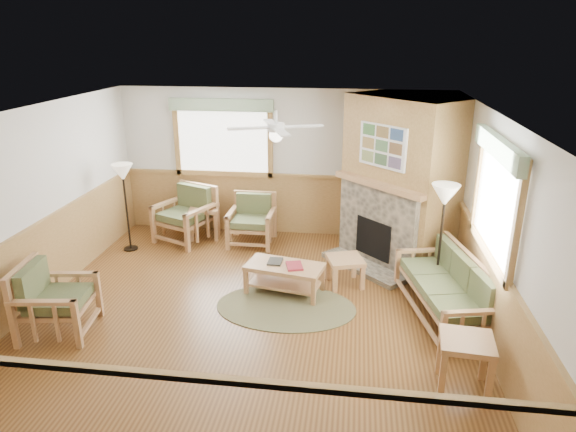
# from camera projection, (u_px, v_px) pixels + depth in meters

# --- Properties ---
(floor) EXTENTS (6.00, 6.00, 0.01)m
(floor) POSITION_uv_depth(u_px,v_px,m) (253.00, 310.00, 7.08)
(floor) COLOR brown
(floor) RESTS_ON ground
(ceiling) EXTENTS (6.00, 6.00, 0.01)m
(ceiling) POSITION_uv_depth(u_px,v_px,m) (247.00, 113.00, 6.17)
(ceiling) COLOR white
(ceiling) RESTS_ON floor
(wall_back) EXTENTS (6.00, 0.02, 2.70)m
(wall_back) POSITION_uv_depth(u_px,v_px,m) (283.00, 163.00, 9.42)
(wall_back) COLOR silver
(wall_back) RESTS_ON floor
(wall_front) EXTENTS (6.00, 0.02, 2.70)m
(wall_front) POSITION_uv_depth(u_px,v_px,m) (169.00, 354.00, 3.82)
(wall_front) COLOR silver
(wall_front) RESTS_ON floor
(wall_left) EXTENTS (0.02, 6.00, 2.70)m
(wall_left) POSITION_uv_depth(u_px,v_px,m) (35.00, 208.00, 6.99)
(wall_left) COLOR silver
(wall_left) RESTS_ON floor
(wall_right) EXTENTS (0.02, 6.00, 2.70)m
(wall_right) POSITION_uv_depth(u_px,v_px,m) (492.00, 229.00, 6.25)
(wall_right) COLOR silver
(wall_right) RESTS_ON floor
(wainscot) EXTENTS (6.00, 6.00, 1.10)m
(wainscot) POSITION_uv_depth(u_px,v_px,m) (252.00, 274.00, 6.89)
(wainscot) COLOR #9E7641
(wainscot) RESTS_ON floor
(fireplace) EXTENTS (3.11, 3.11, 2.70)m
(fireplace) POSITION_uv_depth(u_px,v_px,m) (400.00, 181.00, 8.28)
(fireplace) COLOR #9E7641
(fireplace) RESTS_ON floor
(window_back) EXTENTS (1.90, 0.16, 1.50)m
(window_back) POSITION_uv_depth(u_px,v_px,m) (221.00, 97.00, 9.12)
(window_back) COLOR white
(window_back) RESTS_ON wall_back
(window_right) EXTENTS (0.16, 1.90, 1.50)m
(window_right) POSITION_uv_depth(u_px,v_px,m) (506.00, 136.00, 5.67)
(window_right) COLOR white
(window_right) RESTS_ON wall_right
(ceiling_fan) EXTENTS (1.59, 1.59, 0.36)m
(ceiling_fan) POSITION_uv_depth(u_px,v_px,m) (276.00, 113.00, 6.42)
(ceiling_fan) COLOR white
(ceiling_fan) RESTS_ON ceiling
(sofa) EXTENTS (1.98, 1.16, 0.86)m
(sofa) POSITION_uv_depth(u_px,v_px,m) (444.00, 287.00, 6.79)
(sofa) COLOR #AD7D51
(sofa) RESTS_ON floor
(armchair_back_left) EXTENTS (1.17, 1.17, 0.99)m
(armchair_back_left) POSITION_uv_depth(u_px,v_px,m) (185.00, 215.00, 9.31)
(armchair_back_left) COLOR #AD7D51
(armchair_back_left) RESTS_ON floor
(armchair_back_right) EXTENTS (0.79, 0.79, 0.88)m
(armchair_back_right) POSITION_uv_depth(u_px,v_px,m) (251.00, 220.00, 9.19)
(armchair_back_right) COLOR #AD7D51
(armchair_back_right) RESTS_ON floor
(armchair_left) EXTENTS (0.93, 0.93, 0.93)m
(armchair_left) POSITION_uv_depth(u_px,v_px,m) (57.00, 299.00, 6.43)
(armchair_left) COLOR #AD7D51
(armchair_left) RESTS_ON floor
(coffee_table) EXTENTS (1.19, 0.77, 0.44)m
(coffee_table) POSITION_uv_depth(u_px,v_px,m) (285.00, 279.00, 7.49)
(coffee_table) COLOR #AD7D51
(coffee_table) RESTS_ON floor
(end_table_chairs) EXTENTS (0.60, 0.58, 0.59)m
(end_table_chairs) POSITION_uv_depth(u_px,v_px,m) (205.00, 222.00, 9.53)
(end_table_chairs) COLOR #AD7D51
(end_table_chairs) RESTS_ON floor
(end_table_sofa) EXTENTS (0.59, 0.57, 0.61)m
(end_table_sofa) POSITION_uv_depth(u_px,v_px,m) (464.00, 364.00, 5.42)
(end_table_sofa) COLOR #AD7D51
(end_table_sofa) RESTS_ON floor
(footstool) EXTENTS (0.63, 0.63, 0.44)m
(footstool) POSITION_uv_depth(u_px,v_px,m) (345.00, 271.00, 7.73)
(footstool) COLOR #AD7D51
(footstool) RESTS_ON floor
(braided_rug) EXTENTS (2.34, 2.34, 0.01)m
(braided_rug) POSITION_uv_depth(u_px,v_px,m) (286.00, 307.00, 7.14)
(braided_rug) COLOR brown
(braided_rug) RESTS_ON floor
(floor_lamp_left) EXTENTS (0.43, 0.43, 1.55)m
(floor_lamp_left) POSITION_uv_depth(u_px,v_px,m) (126.00, 208.00, 8.81)
(floor_lamp_left) COLOR black
(floor_lamp_left) RESTS_ON floor
(floor_lamp_right) EXTENTS (0.46, 0.46, 1.68)m
(floor_lamp_right) POSITION_uv_depth(u_px,v_px,m) (440.00, 241.00, 7.20)
(floor_lamp_right) COLOR black
(floor_lamp_right) RESTS_ON floor
(book_red) EXTENTS (0.29, 0.35, 0.03)m
(book_red) POSITION_uv_depth(u_px,v_px,m) (294.00, 265.00, 7.34)
(book_red) COLOR maroon
(book_red) RESTS_ON coffee_table
(book_dark) EXTENTS (0.21, 0.27, 0.03)m
(book_dark) POSITION_uv_depth(u_px,v_px,m) (275.00, 261.00, 7.49)
(book_dark) COLOR black
(book_dark) RESTS_ON coffee_table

